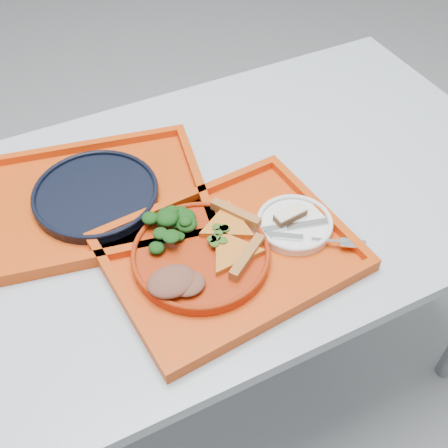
% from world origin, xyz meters
% --- Properties ---
extents(ground, '(10.00, 10.00, 0.00)m').
position_xyz_m(ground, '(0.00, 0.00, 0.00)').
color(ground, '#969A9F').
rests_on(ground, ground).
extents(table, '(1.60, 0.80, 0.75)m').
position_xyz_m(table, '(0.00, 0.00, 0.68)').
color(table, silver).
rests_on(table, ground).
extents(tray_main, '(0.48, 0.39, 0.01)m').
position_xyz_m(tray_main, '(0.05, -0.16, 0.76)').
color(tray_main, '#CA3D0A').
rests_on(tray_main, table).
extents(tray_far, '(0.51, 0.43, 0.01)m').
position_xyz_m(tray_far, '(-0.13, 0.10, 0.76)').
color(tray_far, '#CA3D0A').
rests_on(tray_far, table).
extents(dinner_plate, '(0.26, 0.26, 0.02)m').
position_xyz_m(dinner_plate, '(-0.00, -0.15, 0.77)').
color(dinner_plate, '#A3280A').
rests_on(dinner_plate, tray_main).
extents(side_plate, '(0.15, 0.15, 0.01)m').
position_xyz_m(side_plate, '(0.20, -0.16, 0.77)').
color(side_plate, white).
rests_on(side_plate, tray_main).
extents(navy_plate, '(0.26, 0.26, 0.02)m').
position_xyz_m(navy_plate, '(-0.13, 0.10, 0.77)').
color(navy_plate, black).
rests_on(navy_plate, tray_far).
extents(pizza_slice_a, '(0.16, 0.16, 0.02)m').
position_xyz_m(pizza_slice_a, '(0.05, -0.18, 0.79)').
color(pizza_slice_a, orange).
rests_on(pizza_slice_a, dinner_plate).
extents(pizza_slice_b, '(0.16, 0.15, 0.02)m').
position_xyz_m(pizza_slice_b, '(0.07, -0.11, 0.79)').
color(pizza_slice_b, orange).
rests_on(pizza_slice_b, dinner_plate).
extents(salad_heap, '(0.10, 0.09, 0.05)m').
position_xyz_m(salad_heap, '(-0.03, -0.08, 0.80)').
color(salad_heap, black).
rests_on(salad_heap, dinner_plate).
extents(meat_portion, '(0.09, 0.07, 0.03)m').
position_xyz_m(meat_portion, '(-0.08, -0.19, 0.79)').
color(meat_portion, brown).
rests_on(meat_portion, dinner_plate).
extents(dessert_bar, '(0.07, 0.03, 0.02)m').
position_xyz_m(dessert_bar, '(0.20, -0.14, 0.79)').
color(dessert_bar, '#53331B').
rests_on(dessert_bar, side_plate).
extents(knife, '(0.18, 0.06, 0.01)m').
position_xyz_m(knife, '(0.19, -0.16, 0.78)').
color(knife, silver).
rests_on(knife, side_plate).
extents(fork, '(0.17, 0.12, 0.01)m').
position_xyz_m(fork, '(0.20, -0.21, 0.78)').
color(fork, silver).
rests_on(fork, side_plate).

